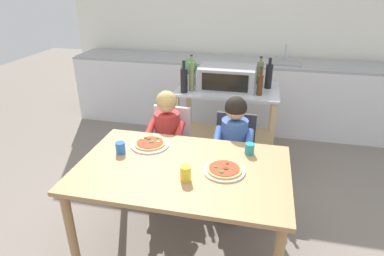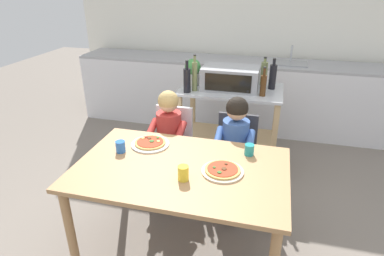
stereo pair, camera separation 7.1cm
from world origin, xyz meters
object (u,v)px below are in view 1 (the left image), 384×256
(dining_chair_left, at_px, (170,145))
(drinking_cup_teal, at_px, (250,149))
(toaster_oven, at_px, (227,78))
(dining_table, at_px, (182,179))
(kitchen_island_cart, at_px, (227,113))
(potted_herb_plant, at_px, (189,71))
(drinking_cup_blue, at_px, (121,148))
(bottle_tall_green_wine, at_px, (260,72))
(bottle_slim_sauce, at_px, (191,76))
(child_in_red_shirt, at_px, (165,135))
(pizza_plate_white, at_px, (150,144))
(bottle_squat_spirits, at_px, (269,76))
(bottle_dark_olive_oil, at_px, (260,84))
(child_in_blue_striped_shirt, at_px, (233,143))
(drinking_cup_yellow, at_px, (186,173))
(pizza_plate_cream, at_px, (224,170))
(bottle_clear_vinegar, at_px, (184,80))
(dining_chair_right, at_px, (234,153))

(dining_chair_left, height_order, drinking_cup_teal, dining_chair_left)
(toaster_oven, height_order, drinking_cup_teal, toaster_oven)
(dining_table, bearing_deg, kitchen_island_cart, 84.61)
(potted_herb_plant, distance_m, drinking_cup_blue, 1.36)
(bottle_tall_green_wine, height_order, dining_chair_left, bottle_tall_green_wine)
(bottle_slim_sauce, relative_size, child_in_red_shirt, 0.36)
(kitchen_island_cart, bearing_deg, pizza_plate_white, -111.10)
(pizza_plate_white, bearing_deg, bottle_squat_spirits, 55.91)
(potted_herb_plant, bearing_deg, bottle_dark_olive_oil, -13.83)
(drinking_cup_teal, bearing_deg, child_in_blue_striped_shirt, 114.25)
(dining_table, height_order, dining_chair_left, dining_chair_left)
(potted_herb_plant, height_order, pizza_plate_white, potted_herb_plant)
(child_in_red_shirt, distance_m, drinking_cup_yellow, 0.87)
(bottle_tall_green_wine, height_order, pizza_plate_cream, bottle_tall_green_wine)
(pizza_plate_cream, bearing_deg, bottle_tall_green_wine, 84.52)
(drinking_cup_yellow, bearing_deg, child_in_blue_striped_shirt, 73.28)
(kitchen_island_cart, height_order, pizza_plate_cream, kitchen_island_cart)
(bottle_squat_spirits, bearing_deg, kitchen_island_cart, -166.82)
(drinking_cup_teal, bearing_deg, kitchen_island_cart, 104.85)
(bottle_tall_green_wine, xyz_separation_m, dining_chair_left, (-0.75, -0.85, -0.50))
(toaster_oven, bearing_deg, bottle_clear_vinegar, -150.76)
(bottle_clear_vinegar, distance_m, drinking_cup_yellow, 1.36)
(dining_table, bearing_deg, drinking_cup_blue, 169.55)
(child_in_blue_striped_shirt, bearing_deg, dining_table, -115.20)
(pizza_plate_white, height_order, drinking_cup_teal, drinking_cup_teal)
(dining_chair_left, bearing_deg, toaster_oven, 55.55)
(child_in_red_shirt, bearing_deg, pizza_plate_white, -90.02)
(bottle_dark_olive_oil, relative_size, dining_chair_left, 0.35)
(child_in_red_shirt, bearing_deg, drinking_cup_blue, -107.10)
(dining_table, height_order, drinking_cup_teal, drinking_cup_teal)
(pizza_plate_white, bearing_deg, child_in_blue_striped_shirt, 30.88)
(bottle_clear_vinegar, relative_size, bottle_tall_green_wine, 1.10)
(dining_chair_right, xyz_separation_m, drinking_cup_teal, (0.14, -0.44, 0.30))
(bottle_squat_spirits, height_order, potted_herb_plant, bottle_squat_spirits)
(child_in_red_shirt, distance_m, pizza_plate_white, 0.40)
(toaster_oven, relative_size, child_in_red_shirt, 0.56)
(bottle_slim_sauce, xyz_separation_m, pizza_plate_white, (-0.10, -0.99, -0.26))
(bottle_clear_vinegar, relative_size, dining_table, 0.22)
(toaster_oven, xyz_separation_m, dining_chair_right, (0.16, -0.66, -0.49))
(bottle_tall_green_wine, height_order, child_in_blue_striped_shirt, bottle_tall_green_wine)
(drinking_cup_blue, bearing_deg, bottle_slim_sauce, 77.02)
(bottle_slim_sauce, distance_m, drinking_cup_yellow, 1.42)
(bottle_dark_olive_oil, distance_m, dining_chair_left, 1.02)
(bottle_squat_spirits, xyz_separation_m, dining_chair_right, (-0.25, -0.76, -0.50))
(dining_chair_right, xyz_separation_m, child_in_blue_striped_shirt, (-0.00, -0.12, 0.17))
(bottle_dark_olive_oil, distance_m, bottle_clear_vinegar, 0.73)
(toaster_oven, xyz_separation_m, dining_chair_left, (-0.43, -0.63, -0.49))
(bottle_squat_spirits, xyz_separation_m, pizza_plate_white, (-0.84, -1.24, -0.23))
(bottle_tall_green_wine, height_order, dining_chair_right, bottle_tall_green_wine)
(pizza_plate_cream, bearing_deg, dining_chair_right, 90.00)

